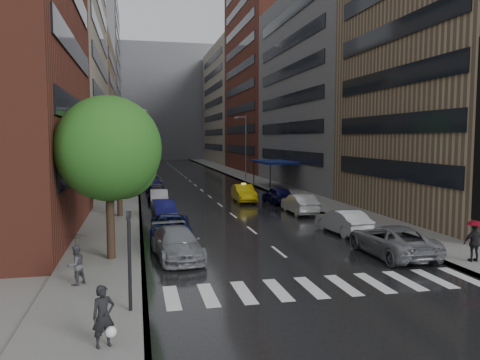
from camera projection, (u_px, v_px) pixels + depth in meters
name	position (u px, v px, depth m)	size (l,w,h in m)	color
ground	(305.00, 273.00, 20.95)	(220.00, 220.00, 0.00)	gray
road	(187.00, 179.00, 69.57)	(14.00, 140.00, 0.01)	black
sidewalk_left	(125.00, 179.00, 67.63)	(4.00, 140.00, 0.15)	gray
sidewalk_right	(246.00, 177.00, 71.51)	(4.00, 140.00, 0.15)	gray
crosswalk	(327.00, 286.00, 19.05)	(13.15, 2.80, 0.01)	silver
buildings_left	(85.00, 75.00, 73.46)	(8.00, 108.00, 38.00)	maroon
buildings_right	(272.00, 84.00, 77.97)	(8.05, 109.10, 36.00)	#937A5B
building_far	(162.00, 103.00, 134.26)	(40.00, 14.00, 32.00)	slate
tree_near	(109.00, 149.00, 22.44)	(5.06, 5.06, 8.06)	#382619
tree_mid	(119.00, 144.00, 34.94)	(5.10, 5.10, 8.13)	#382619
tree_far	(124.00, 136.00, 52.38)	(5.76, 5.76, 9.18)	#382619
taxi	(244.00, 193.00, 44.41)	(1.71, 4.91, 1.62)	yellow
parked_cars_left	(160.00, 200.00, 40.05)	(2.63, 41.40, 1.52)	slate
parked_cars_right	(327.00, 215.00, 32.00)	(2.65, 25.04, 1.60)	slate
ped_bag_walker	(104.00, 317.00, 13.15)	(0.76, 0.64, 1.77)	black
ped_black_umbrella	(76.00, 254.00, 18.68)	(0.99, 0.99, 2.09)	#424347
ped_red_umbrella	(475.00, 237.00, 22.25)	(1.11, 0.82, 2.01)	black
traffic_light	(129.00, 251.00, 15.82)	(0.18, 0.15, 3.45)	black
street_lamp_left	(132.00, 149.00, 48.03)	(1.74, 0.22, 9.00)	gray
street_lamp_right	(245.00, 146.00, 65.94)	(1.74, 0.22, 9.00)	gray
awning	(274.00, 162.00, 56.64)	(4.00, 8.00, 3.12)	navy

